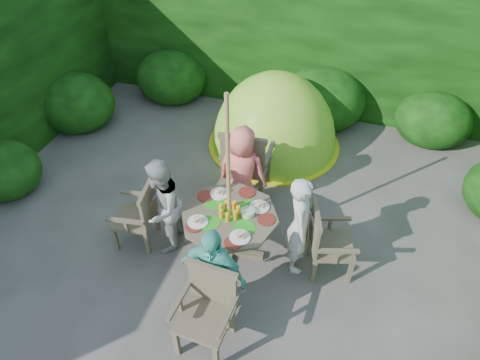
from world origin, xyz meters
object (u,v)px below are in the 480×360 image
(patio_table, at_px, (230,221))
(child_front, at_px, (213,274))
(garden_chair_front, at_px, (207,308))
(parasol_pole, at_px, (229,185))
(child_back, at_px, (242,172))
(child_right, at_px, (300,225))
(garden_chair_back, at_px, (246,163))
(child_left, at_px, (162,207))
(dome_tent, at_px, (274,144))
(garden_chair_right, at_px, (326,241))
(garden_chair_left, at_px, (139,214))

(patio_table, height_order, child_front, child_front)
(patio_table, distance_m, garden_chair_front, 1.10)
(parasol_pole, relative_size, child_back, 1.71)
(garden_chair_front, xyz_separation_m, child_right, (0.65, 1.19, 0.17))
(garden_chair_front, bearing_deg, garden_chair_back, 100.84)
(patio_table, distance_m, child_front, 0.80)
(child_left, height_order, dome_tent, child_left)
(garden_chair_front, distance_m, child_right, 1.36)
(garden_chair_right, height_order, garden_chair_back, garden_chair_back)
(child_left, xyz_separation_m, dome_tent, (0.74, 2.46, -0.63))
(garden_chair_left, height_order, child_front, child_front)
(garden_chair_right, bearing_deg, patio_table, 79.49)
(garden_chair_front, bearing_deg, child_left, 136.75)
(garden_chair_right, xyz_separation_m, child_front, (-1.00, -0.91, 0.15))
(garden_chair_left, xyz_separation_m, child_front, (1.19, -0.67, 0.16))
(child_right, bearing_deg, garden_chair_back, 34.77)
(parasol_pole, bearing_deg, child_right, 6.78)
(child_left, bearing_deg, garden_chair_right, 89.39)
(garden_chair_right, xyz_separation_m, dome_tent, (-1.15, 2.25, -0.47))
(child_right, bearing_deg, dome_tent, 11.79)
(garden_chair_right, height_order, dome_tent, dome_tent)
(child_front, bearing_deg, child_back, 103.01)
(patio_table, bearing_deg, child_front, -83.49)
(garden_chair_back, bearing_deg, garden_chair_front, 94.96)
(patio_table, relative_size, dome_tent, 0.50)
(garden_chair_right, height_order, child_front, child_front)
(garden_chair_right, distance_m, garden_chair_front, 1.54)
(child_left, height_order, child_back, child_back)
(garden_chair_front, height_order, dome_tent, dome_tent)
(parasol_pole, relative_size, child_left, 1.74)
(patio_table, relative_size, garden_chair_front, 1.40)
(garden_chair_back, bearing_deg, patio_table, 94.98)
(parasol_pole, distance_m, garden_chair_front, 1.26)
(child_back, bearing_deg, child_left, 53.30)
(garden_chair_back, bearing_deg, child_left, 58.27)
(garden_chair_left, xyz_separation_m, dome_tent, (1.05, 2.49, -0.46))
(garden_chair_right, xyz_separation_m, garden_chair_front, (-0.95, -1.21, 0.01))
(garden_chair_right, xyz_separation_m, child_back, (-1.19, 0.68, 0.18))
(garden_chair_right, distance_m, dome_tent, 2.57)
(garden_chair_left, bearing_deg, garden_chair_front, 43.09)
(parasol_pole, distance_m, garden_chair_right, 1.27)
(garden_chair_left, xyz_separation_m, garden_chair_front, (1.24, -0.96, 0.02))
(dome_tent, bearing_deg, parasol_pole, -107.01)
(patio_table, height_order, garden_chair_front, garden_chair_front)
(garden_chair_right, relative_size, child_right, 0.68)
(parasol_pole, height_order, child_right, parasol_pole)
(garden_chair_right, relative_size, child_back, 0.68)
(patio_table, distance_m, garden_chair_back, 1.09)
(parasol_pole, distance_m, child_left, 0.93)
(garden_chair_right, relative_size, dome_tent, 0.35)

